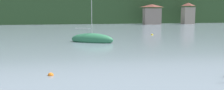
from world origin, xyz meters
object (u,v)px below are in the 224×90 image
at_px(shore_building_westcentral, 152,15).
at_px(sailboat_far_6, 92,39).
at_px(shore_building_central, 188,14).
at_px(mooring_buoy_near, 152,35).
at_px(mooring_buoy_mid, 51,75).

distance_m(shore_building_westcentral, sailboat_far_6, 60.08).
distance_m(shore_building_central, mooring_buoy_near, 51.88).
relative_size(shore_building_central, sailboat_far_6, 0.70).
bearing_deg(mooring_buoy_mid, shore_building_central, 55.70).
bearing_deg(mooring_buoy_near, shore_building_westcentral, 70.18).
relative_size(shore_building_westcentral, shore_building_central, 0.92).
relative_size(mooring_buoy_near, mooring_buoy_mid, 1.10).
bearing_deg(mooring_buoy_near, shore_building_central, 54.36).
relative_size(sailboat_far_6, mooring_buoy_near, 22.88).
relative_size(sailboat_far_6, mooring_buoy_mid, 25.06).
xyz_separation_m(sailboat_far_6, mooring_buoy_near, (14.34, 10.42, -0.48)).
distance_m(sailboat_far_6, mooring_buoy_mid, 22.27).
bearing_deg(shore_building_westcentral, mooring_buoy_mid, -115.62).
xyz_separation_m(shore_building_westcentral, sailboat_far_6, (-29.43, -52.27, -3.25)).
distance_m(shore_building_westcentral, mooring_buoy_near, 44.65).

